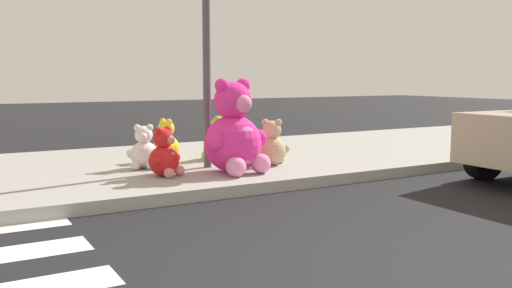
# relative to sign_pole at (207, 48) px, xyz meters

# --- Properties ---
(sidewalk) EXTENTS (28.00, 4.40, 0.15)m
(sidewalk) POSITION_rel_sign_pole_xyz_m (-1.00, 0.80, -1.77)
(sidewalk) COLOR #9E9B93
(sidewalk) RESTS_ON ground_plane
(sign_pole) EXTENTS (0.56, 0.11, 3.20)m
(sign_pole) POSITION_rel_sign_pole_xyz_m (0.00, 0.00, 0.00)
(sign_pole) COLOR #4C4C51
(sign_pole) RESTS_ON sidewalk
(plush_pink_large) EXTENTS (0.97, 0.89, 1.28)m
(plush_pink_large) POSITION_rel_sign_pole_xyz_m (0.13, -0.59, -1.19)
(plush_pink_large) COLOR #F22D93
(plush_pink_large) RESTS_ON sidewalk
(plush_lime) EXTENTS (0.49, 0.49, 0.69)m
(plush_lime) POSITION_rel_sign_pole_xyz_m (0.49, 0.68, -1.42)
(plush_lime) COLOR #8CD133
(plush_lime) RESTS_ON sidewalk
(plush_white) EXTENTS (0.46, 0.45, 0.63)m
(plush_white) POSITION_rel_sign_pole_xyz_m (-0.83, 0.35, -1.45)
(plush_white) COLOR white
(plush_white) RESTS_ON sidewalk
(plush_yellow) EXTENTS (0.46, 0.50, 0.66)m
(plush_yellow) POSITION_rel_sign_pole_xyz_m (-0.31, 0.90, -1.44)
(plush_yellow) COLOR yellow
(plush_yellow) RESTS_ON sidewalk
(plush_tan) EXTENTS (0.48, 0.49, 0.68)m
(plush_tan) POSITION_rel_sign_pole_xyz_m (0.92, -0.27, -1.42)
(plush_tan) COLOR tan
(plush_tan) RESTS_ON sidewalk
(plush_red) EXTENTS (0.45, 0.47, 0.65)m
(plush_red) POSITION_rel_sign_pole_xyz_m (-0.79, -0.38, -1.44)
(plush_red) COLOR red
(plush_red) RESTS_ON sidewalk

